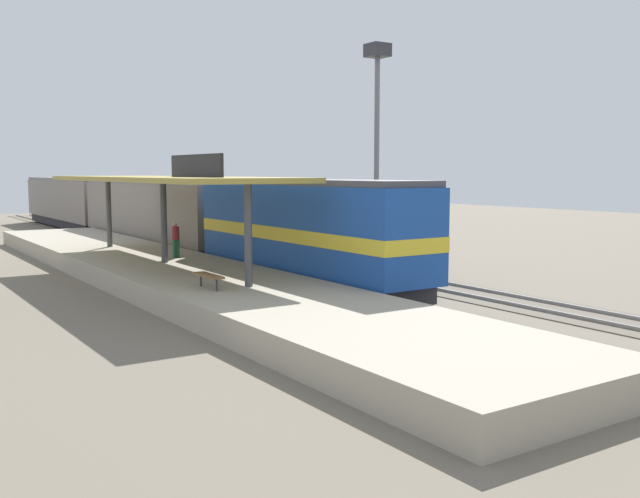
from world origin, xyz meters
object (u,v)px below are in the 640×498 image
Objects in this scene: platform_bench at (208,276)px; person_waiting at (176,237)px; light_mast at (377,107)px; locomotive at (306,231)px; freight_car at (327,228)px; passenger_carriage_front at (155,213)px; passenger_carriage_rear at (70,202)px.

person_waiting is at bearing 74.58° from platform_bench.
light_mast is 13.07m from person_waiting.
locomotive is 6.86m from person_waiting.
locomotive is (6.00, 3.23, 1.07)m from platform_bench.
freight_car is at bearing 48.67° from locomotive.
passenger_carriage_front is at bearing 109.81° from freight_car.
passenger_carriage_rear is 1.67× the size of freight_car.
locomotive is 8.44× the size of person_waiting.
freight_car is (4.60, -33.57, -0.34)m from passenger_carriage_rear.
locomotive is at bearing -90.00° from passenger_carriage_rear.
freight_car is 7.02× the size of person_waiting.
freight_car reaches higher than person_waiting.
platform_bench is 0.15× the size of light_mast.
passenger_carriage_front is at bearing 90.00° from locomotive.
freight_car is 1.03× the size of light_mast.
passenger_carriage_rear is 33.89m from freight_car.
passenger_carriage_rear is at bearing 83.95° from person_waiting.
light_mast is at bearing 33.36° from locomotive.
light_mast is (7.80, -33.66, 6.08)m from passenger_carriage_rear.
platform_bench is 0.09× the size of passenger_carriage_rear.
passenger_carriage_rear is at bearing 103.05° from light_mast.
locomotive is 0.72× the size of passenger_carriage_rear.
person_waiting is (2.51, 9.11, 0.51)m from platform_bench.
locomotive is 1.23× the size of light_mast.
light_mast is (7.80, -12.86, 6.08)m from passenger_carriage_front.
passenger_carriage_front is (6.00, 21.23, 0.97)m from platform_bench.
passenger_carriage_front reaches higher than person_waiting.
passenger_carriage_rear is at bearing 90.00° from locomotive.
light_mast is at bearing 31.22° from platform_bench.
locomotive reaches higher than freight_car.
freight_car is 7.18m from light_mast.
light_mast reaches higher than passenger_carriage_rear.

